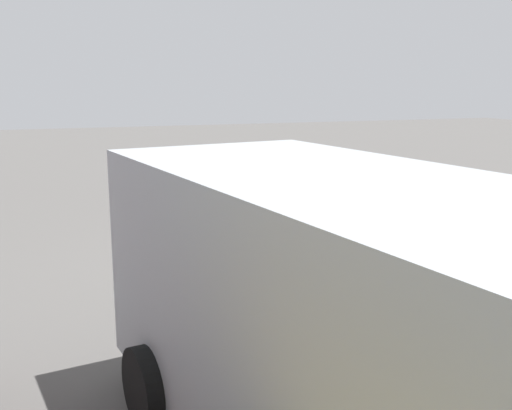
{
  "coord_description": "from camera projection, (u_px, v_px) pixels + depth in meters",
  "views": [
    {
      "loc": [
        -8.99,
        3.53,
        2.88
      ],
      "look_at": [
        0.0,
        0.3,
        0.9
      ],
      "focal_mm": 42.06,
      "sensor_mm": 36.0,
      "label": 1
    }
  ],
  "objects": [
    {
      "name": "parked_van_far_right",
      "position": [
        367.0,
        328.0,
        4.0
      ],
      "size": [
        5.38,
        2.87,
        2.26
      ],
      "rotation": [
        0.0,
        0.0,
        3.3
      ],
      "color": "#9EA3A8",
      "rests_on": "ground"
    },
    {
      "name": "art_car_decorated",
      "position": [
        273.0,
        215.0,
        9.92
      ],
      "size": [
        4.76,
        2.87,
        1.65
      ],
      "rotation": [
        0.0,
        0.0,
        2.88
      ],
      "color": "beige",
      "rests_on": "ground"
    },
    {
      "name": "parked_sedan_near_left",
      "position": [
        290.0,
        180.0,
        13.6
      ],
      "size": [
        4.57,
        2.27,
        1.35
      ],
      "rotation": [
        0.0,
        0.0,
        3.23
      ],
      "color": "red",
      "rests_on": "ground"
    },
    {
      "name": "ground_plane",
      "position": [
        273.0,
        256.0,
        10.03
      ],
      "size": [
        60.0,
        60.0,
        0.0
      ],
      "primitive_type": "plane",
      "color": "#514F4C"
    }
  ]
}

